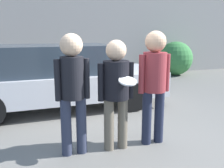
{
  "coord_description": "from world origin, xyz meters",
  "views": [
    {
      "loc": [
        -1.42,
        -3.45,
        1.75
      ],
      "look_at": [
        -0.17,
        0.06,
        0.98
      ],
      "focal_mm": 40.0,
      "sensor_mm": 36.0,
      "label": 1
    }
  ],
  "objects_px": {
    "parked_car_near": "(59,77)",
    "shrub": "(176,58)",
    "person_left": "(73,85)",
    "person_right": "(154,77)",
    "person_middle_with_frisbee": "(116,86)"
  },
  "relations": [
    {
      "from": "parked_car_near",
      "to": "shrub",
      "type": "distance_m",
      "value": 6.03
    },
    {
      "from": "person_left",
      "to": "person_right",
      "type": "bearing_deg",
      "value": -2.2
    },
    {
      "from": "person_right",
      "to": "parked_car_near",
      "type": "bearing_deg",
      "value": 114.94
    },
    {
      "from": "person_left",
      "to": "person_middle_with_frisbee",
      "type": "bearing_deg",
      "value": -4.53
    },
    {
      "from": "person_middle_with_frisbee",
      "to": "shrub",
      "type": "height_order",
      "value": "person_middle_with_frisbee"
    },
    {
      "from": "parked_car_near",
      "to": "person_left",
      "type": "bearing_deg",
      "value": -93.07
    },
    {
      "from": "parked_car_near",
      "to": "person_right",
      "type": "bearing_deg",
      "value": -65.06
    },
    {
      "from": "parked_car_near",
      "to": "person_middle_with_frisbee",
      "type": "bearing_deg",
      "value": -78.34
    },
    {
      "from": "person_left",
      "to": "parked_car_near",
      "type": "bearing_deg",
      "value": 86.93
    },
    {
      "from": "person_middle_with_frisbee",
      "to": "person_right",
      "type": "xyz_separation_m",
      "value": [
        0.63,
        0.0,
        0.08
      ]
    },
    {
      "from": "person_middle_with_frisbee",
      "to": "shrub",
      "type": "xyz_separation_m",
      "value": [
        4.68,
        5.5,
        -0.29
      ]
    },
    {
      "from": "person_middle_with_frisbee",
      "to": "parked_car_near",
      "type": "height_order",
      "value": "person_middle_with_frisbee"
    },
    {
      "from": "parked_car_near",
      "to": "shrub",
      "type": "xyz_separation_m",
      "value": [
        5.18,
        3.07,
        -0.05
      ]
    },
    {
      "from": "person_middle_with_frisbee",
      "to": "parked_car_near",
      "type": "bearing_deg",
      "value": 101.66
    },
    {
      "from": "parked_car_near",
      "to": "shrub",
      "type": "bearing_deg",
      "value": 30.64
    }
  ]
}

